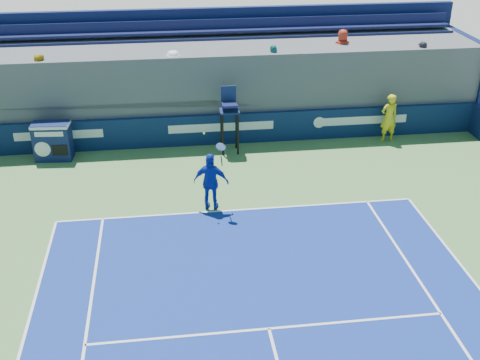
{
  "coord_description": "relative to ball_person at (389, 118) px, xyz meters",
  "views": [
    {
      "loc": [
        -2.03,
        -4.09,
        9.25
      ],
      "look_at": [
        0.0,
        11.5,
        1.25
      ],
      "focal_mm": 45.0,
      "sensor_mm": 36.0,
      "label": 1
    }
  ],
  "objects": [
    {
      "name": "umpire_chair",
      "position": [
        -6.17,
        -0.23,
        0.58
      ],
      "size": [
        0.71,
        0.71,
        2.48
      ],
      "color": "black",
      "rests_on": "ground"
    },
    {
      "name": "stadium_seating",
      "position": [
        -6.41,
        2.58,
        0.89
      ],
      "size": [
        21.0,
        4.05,
        4.4
      ],
      "color": "#57575D",
      "rests_on": "ground"
    },
    {
      "name": "ball_person",
      "position": [
        0.0,
        0.0,
        0.0
      ],
      "size": [
        0.74,
        0.53,
        1.88
      ],
      "primitive_type": "imported",
      "rotation": [
        0.0,
        0.0,
        3.27
      ],
      "color": "yellow",
      "rests_on": "apron"
    },
    {
      "name": "match_clock",
      "position": [
        -12.55,
        -0.07,
        -0.21
      ],
      "size": [
        1.37,
        0.83,
        1.4
      ],
      "color": "#0E1949",
      "rests_on": "ground"
    },
    {
      "name": "back_hoarding",
      "position": [
        -6.41,
        0.54,
        -0.35
      ],
      "size": [
        20.4,
        0.21,
        1.2
      ],
      "color": "#0B1B42",
      "rests_on": "ground"
    },
    {
      "name": "tennis_player",
      "position": [
        -7.21,
        -4.45,
        -0.02
      ],
      "size": [
        1.16,
        0.7,
        2.57
      ],
      "color": "#1530AD",
      "rests_on": "apron"
    }
  ]
}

